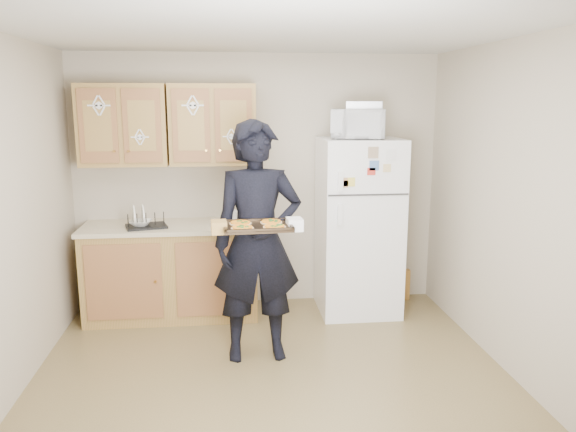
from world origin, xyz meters
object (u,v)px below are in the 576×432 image
at_px(person, 258,242).
at_px(microwave, 357,124).
at_px(refrigerator, 358,226).
at_px(dish_rack, 146,220).
at_px(baking_tray, 257,227).

xyz_separation_m(person, microwave, (0.98, 0.87, 0.88)).
bearing_deg(refrigerator, dish_rack, -178.97).
relative_size(person, baking_tray, 3.88).
distance_m(refrigerator, baking_tray, 1.64).
distance_m(microwave, dish_rack, 2.14).
distance_m(person, microwave, 1.58).
bearing_deg(dish_rack, microwave, -0.40).
bearing_deg(person, microwave, 38.32).
bearing_deg(baking_tray, person, 83.29).
height_order(refrigerator, person, person).
distance_m(refrigerator, microwave, 0.99).
bearing_deg(microwave, refrigerator, 57.49).
height_order(microwave, dish_rack, microwave).
height_order(person, dish_rack, person).
bearing_deg(person, baking_tray, -96.71).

